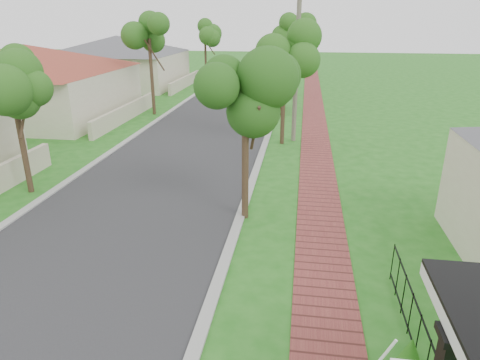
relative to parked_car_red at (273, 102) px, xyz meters
The scene contains 11 objects.
road 5.47m from the parked_car_red, 128.78° to the right, with size 7.00×120.00×0.02m, color #28282B.
kerb_right 4.29m from the parked_car_red, 86.62° to the right, with size 0.30×120.00×0.10m, color #9E9E99.
kerb_left 8.25m from the parked_car_red, 149.03° to the right, with size 0.30×120.00×0.10m, color #9E9E99.
sidewalk 5.14m from the parked_car_red, 56.04° to the right, with size 1.50×120.00×0.03m, color brown.
street_trees 5.72m from the parked_car_red, 141.42° to the left, with size 10.70×37.65×5.89m.
far_house_red 16.03m from the parked_car_red, 164.61° to the right, with size 15.56×15.56×4.60m.
far_house_grey 18.29m from the parked_car_red, 147.56° to the left, with size 15.56×15.56×4.60m.
parked_car_red is the anchor object (origin of this frame).
parked_car_white 8.05m from the parked_car_red, 100.01° to the left, with size 1.35×3.86×1.27m, color silver.
near_tree 17.54m from the parked_car_red, 88.67° to the right, with size 1.89×1.89×4.86m.
utility_pole 8.52m from the parked_car_red, 77.57° to the right, with size 1.20×0.24×8.29m.
Camera 1 is at (2.52, -5.61, 6.16)m, focal length 32.00 mm.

